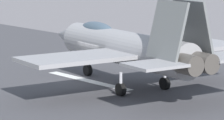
% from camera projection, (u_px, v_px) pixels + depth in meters
% --- Properties ---
extents(ground_plane, '(400.00, 400.00, 0.00)m').
position_uv_depth(ground_plane, '(90.00, 81.00, 43.04)').
color(ground_plane, slate).
extents(runway_strip, '(240.00, 26.00, 0.02)m').
position_uv_depth(runway_strip, '(90.00, 81.00, 43.02)').
color(runway_strip, '#403F43').
rests_on(runway_strip, ground).
extents(fighter_jet, '(16.58, 14.90, 5.71)m').
position_uv_depth(fighter_jet, '(125.00, 47.00, 40.83)').
color(fighter_jet, gray).
rests_on(fighter_jet, ground).
extents(crew_person, '(0.32, 0.70, 1.72)m').
position_uv_depth(crew_person, '(93.00, 33.00, 60.79)').
color(crew_person, '#1E2338').
rests_on(crew_person, ground).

